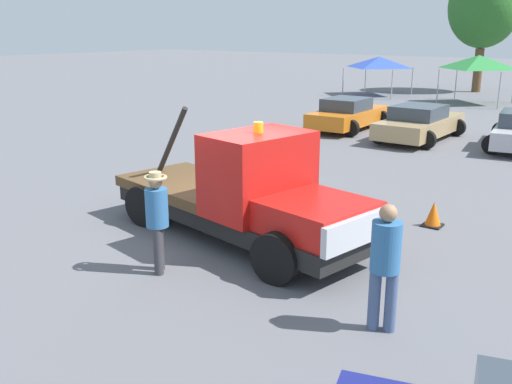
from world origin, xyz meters
The scene contains 10 objects.
ground_plane centered at (0.00, 0.00, 0.00)m, with size 160.00×160.00×0.00m, color slate.
tow_truck centered at (0.37, -0.07, 0.95)m, with size 6.32×3.00×2.51m.
person_near_truck centered at (3.92, -1.72, 1.07)m, with size 0.41×0.41×1.85m.
person_at_hood centered at (-0.05, -2.12, 1.06)m, with size 0.40×0.40×1.80m.
parked_car_orange centered at (-4.13, 13.01, 0.65)m, with size 2.44×4.55×1.34m.
parked_car_tan centered at (-0.85, 12.50, 0.65)m, with size 2.51×4.85×1.34m.
canopy_tent_blue centered at (-8.54, 25.81, 2.08)m, with size 3.34×3.34×2.42m.
canopy_tent_green centered at (-2.24, 25.04, 2.31)m, with size 3.33×3.33×2.69m.
tree_center centered at (-4.00, 31.63, 5.48)m, with size 4.58×4.58×8.17m.
traffic_cone centered at (3.00, 3.03, 0.25)m, with size 0.40×0.40×0.55m.
Camera 1 is at (6.70, -8.59, 4.09)m, focal length 40.00 mm.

